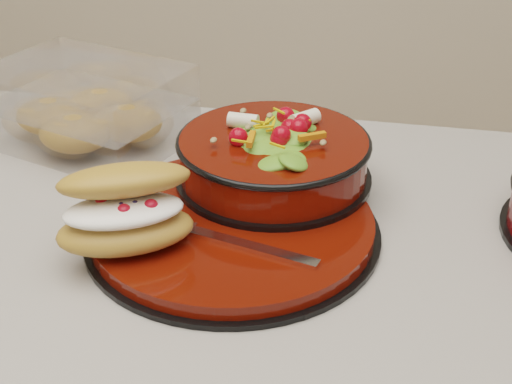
% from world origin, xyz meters
% --- Properties ---
extents(dinner_plate, '(0.30, 0.30, 0.02)m').
position_xyz_m(dinner_plate, '(-0.13, 0.06, 0.91)').
color(dinner_plate, black).
rests_on(dinner_plate, island_counter).
extents(salad_bowl, '(0.21, 0.21, 0.09)m').
position_xyz_m(salad_bowl, '(-0.10, 0.15, 0.95)').
color(salad_bowl, black).
rests_on(salad_bowl, dinner_plate).
extents(croissant, '(0.14, 0.13, 0.08)m').
position_xyz_m(croissant, '(-0.21, 0.00, 0.96)').
color(croissant, '#BA8039').
rests_on(croissant, dinner_plate).
extents(fork, '(0.17, 0.06, 0.00)m').
position_xyz_m(fork, '(-0.12, 0.02, 0.92)').
color(fork, silver).
rests_on(fork, dinner_plate).
extents(pastry_box, '(0.27, 0.23, 0.09)m').
position_xyz_m(pastry_box, '(-0.35, 0.24, 0.94)').
color(pastry_box, white).
rests_on(pastry_box, island_counter).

